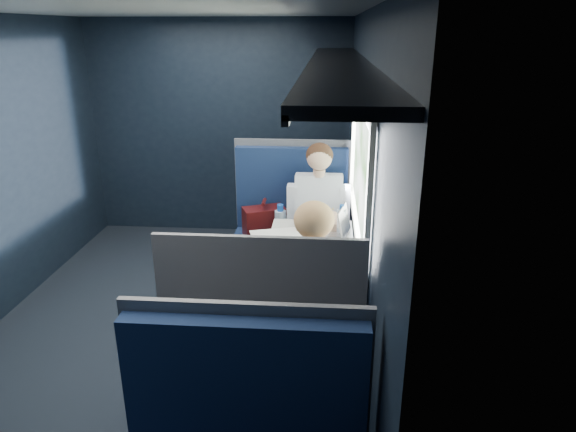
# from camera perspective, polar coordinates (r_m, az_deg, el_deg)

# --- Properties ---
(ground) EXTENTS (2.80, 4.20, 0.01)m
(ground) POSITION_cam_1_polar(r_m,az_deg,el_deg) (4.17, -12.70, -12.07)
(ground) COLOR black
(room_shell) EXTENTS (3.00, 4.40, 2.40)m
(room_shell) POSITION_cam_1_polar(r_m,az_deg,el_deg) (3.62, -14.13, 8.24)
(room_shell) COLOR black
(room_shell) RESTS_ON ground
(table) EXTENTS (0.62, 1.00, 0.74)m
(table) POSITION_cam_1_polar(r_m,az_deg,el_deg) (3.69, 2.06, -4.24)
(table) COLOR #54565E
(table) RESTS_ON ground
(seat_bay_near) EXTENTS (1.04, 0.62, 1.26)m
(seat_bay_near) POSITION_cam_1_polar(r_m,az_deg,el_deg) (4.60, 0.07, -2.41)
(seat_bay_near) COLOR #0E1B3D
(seat_bay_near) RESTS_ON ground
(seat_bay_far) EXTENTS (1.04, 0.62, 1.26)m
(seat_bay_far) POSITION_cam_1_polar(r_m,az_deg,el_deg) (3.07, -2.27, -15.15)
(seat_bay_far) COLOR #0E1B3D
(seat_bay_far) RESTS_ON ground
(seat_row_front) EXTENTS (1.04, 0.51, 1.16)m
(seat_row_front) POSITION_cam_1_polar(r_m,az_deg,el_deg) (5.46, 0.93, 1.14)
(seat_row_front) COLOR #0E1B3D
(seat_row_front) RESTS_ON ground
(man) EXTENTS (0.53, 0.56, 1.32)m
(man) POSITION_cam_1_polar(r_m,az_deg,el_deg) (4.32, 3.36, 0.22)
(man) COLOR black
(man) RESTS_ON ground
(woman) EXTENTS (0.53, 0.56, 1.32)m
(woman) POSITION_cam_1_polar(r_m,az_deg,el_deg) (3.03, 2.78, -8.66)
(woman) COLOR black
(woman) RESTS_ON ground
(papers) EXTENTS (0.71, 0.86, 0.01)m
(papers) POSITION_cam_1_polar(r_m,az_deg,el_deg) (3.60, 0.59, -3.48)
(papers) COLOR white
(papers) RESTS_ON table
(laptop) EXTENTS (0.28, 0.34, 0.23)m
(laptop) POSITION_cam_1_polar(r_m,az_deg,el_deg) (3.78, 5.35, -1.44)
(laptop) COLOR silver
(laptop) RESTS_ON table
(bottle_small) EXTENTS (0.07, 0.07, 0.23)m
(bottle_small) POSITION_cam_1_polar(r_m,az_deg,el_deg) (3.83, 5.96, -0.55)
(bottle_small) COLOR silver
(bottle_small) RESTS_ON table
(cup) EXTENTS (0.08, 0.08, 0.10)m
(cup) POSITION_cam_1_polar(r_m,az_deg,el_deg) (3.93, 6.20, -0.80)
(cup) COLOR white
(cup) RESTS_ON table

